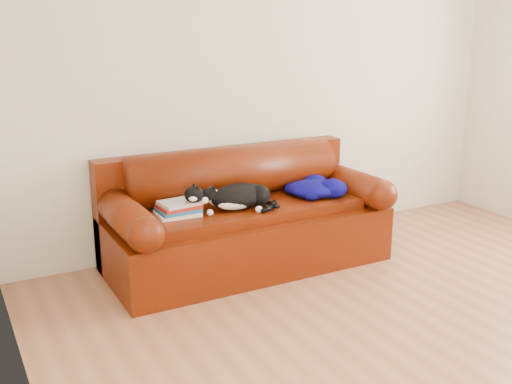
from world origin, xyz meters
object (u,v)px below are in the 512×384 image
blanket (315,188)px  sofa_base (247,235)px  book_stack (179,208)px  cat (239,197)px

blanket → sofa_base: bearing=171.3°
book_stack → cat: 0.44m
sofa_base → blanket: blanket is taller
blanket → cat: bearing=-177.3°
sofa_base → cat: size_ratio=3.44×
sofa_base → book_stack: bearing=-175.4°
sofa_base → book_stack: 0.64m
sofa_base → blanket: size_ratio=4.19×
sofa_base → book_stack: (-0.56, -0.05, 0.31)m
book_stack → blanket: size_ratio=0.60×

